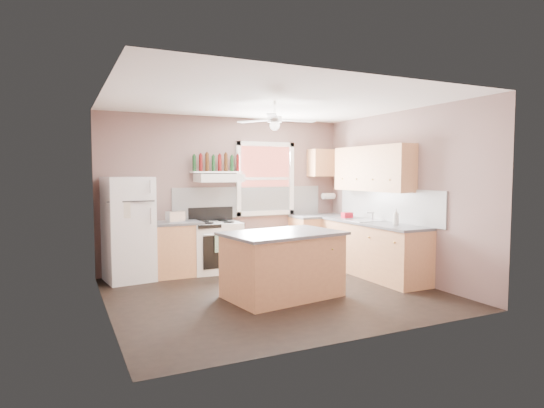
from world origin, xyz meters
name	(u,v)px	position (x,y,z in m)	size (l,w,h in m)	color
floor	(275,293)	(0.00, 0.00, 0.00)	(4.50, 4.50, 0.00)	black
ceiling	(275,101)	(0.00, 0.00, 2.70)	(4.50, 4.50, 0.00)	white
wall_back	(226,193)	(0.00, 2.02, 1.35)	(4.50, 0.05, 2.70)	#785D56
wall_right	(401,195)	(2.27, 0.00, 1.35)	(0.05, 4.00, 2.70)	#785D56
wall_left	(103,203)	(-2.27, 0.00, 1.35)	(0.05, 4.00, 2.70)	#785D56
backsplash_back	(250,202)	(0.45, 1.99, 1.18)	(2.90, 0.03, 0.55)	white
backsplash_right	(387,205)	(2.23, 0.30, 1.18)	(0.03, 2.60, 0.55)	white
window_view	(265,179)	(0.75, 1.98, 1.60)	(1.00, 0.02, 1.20)	brown
window_frame	(266,179)	(0.75, 1.96, 1.60)	(1.16, 0.07, 1.36)	white
refrigerator	(128,229)	(-1.77, 1.66, 0.82)	(0.70, 0.68, 1.65)	white
base_cabinet_left	(173,250)	(-1.06, 1.70, 0.43)	(0.90, 0.60, 0.86)	#BF7E4F
counter_left	(172,223)	(-1.06, 1.70, 0.88)	(0.92, 0.62, 0.04)	#515154
toaster	(175,217)	(-1.03, 1.63, 0.99)	(0.28, 0.16, 0.18)	silver
stove	(216,247)	(-0.31, 1.68, 0.43)	(0.82, 0.64, 0.86)	white
range_hood	(219,178)	(-0.23, 1.75, 1.62)	(0.78, 0.50, 0.14)	white
bottle_shelf	(217,172)	(-0.23, 1.87, 1.72)	(0.90, 0.26, 0.03)	white
cart	(275,250)	(0.86, 1.75, 0.28)	(0.56, 0.37, 0.56)	#BF7E4F
base_cabinet_corner	(318,239)	(1.75, 1.70, 0.43)	(1.00, 0.60, 0.86)	#BF7E4F
base_cabinet_right	(372,250)	(1.95, 0.30, 0.43)	(0.60, 2.20, 0.86)	#BF7E4F
counter_corner	(319,216)	(1.75, 1.70, 0.88)	(1.02, 0.62, 0.04)	#515154
counter_right	(372,223)	(1.94, 0.30, 0.88)	(0.62, 2.22, 0.04)	#515154
sink	(365,221)	(1.94, 0.50, 0.90)	(0.55, 0.45, 0.03)	silver
faucet	(373,216)	(2.10, 0.50, 0.97)	(0.03, 0.03, 0.14)	silver
upper_cabinet_right	(372,169)	(2.08, 0.50, 1.78)	(0.33, 1.80, 0.76)	#BF7E4F
upper_cabinet_corner	(324,163)	(1.95, 1.83, 1.90)	(0.60, 0.33, 0.52)	#BF7E4F
paper_towel	(328,196)	(2.07, 1.86, 1.25)	(0.12, 0.12, 0.26)	white
island	(283,266)	(0.02, -0.22, 0.43)	(1.49, 0.94, 0.86)	#BF7E4F
island_top	(283,233)	(0.02, -0.22, 0.88)	(1.57, 1.03, 0.04)	#515154
ceiling_fan_hub	(275,120)	(0.00, 0.00, 2.45)	(0.20, 0.20, 0.08)	white
soap_bottle	(396,217)	(1.96, -0.25, 1.03)	(0.10, 0.10, 0.25)	silver
red_caddy	(347,215)	(1.92, 1.00, 0.95)	(0.18, 0.12, 0.10)	red
wine_bottles	(217,163)	(-0.23, 1.87, 1.88)	(0.86, 0.06, 0.31)	#143819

